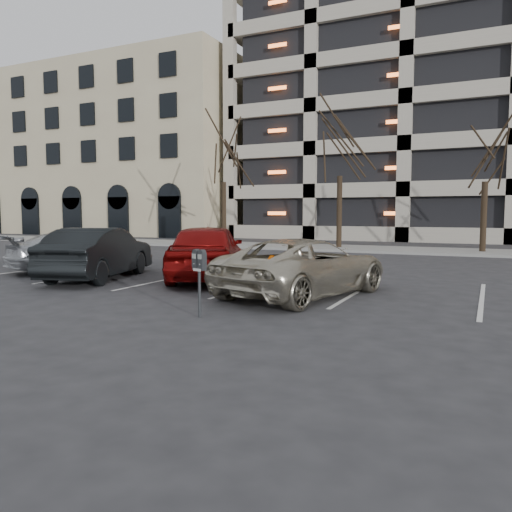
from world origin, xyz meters
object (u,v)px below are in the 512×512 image
at_px(tree_c, 487,137).
at_px(car_red, 207,251).
at_px(car_silver, 77,252).
at_px(parking_meter, 199,266).
at_px(tree_a, 223,143).
at_px(suv_silver, 305,267).
at_px(car_dark, 99,253).
at_px(tree_b, 340,131).

distance_m(tree_c, car_red, 15.92).
bearing_deg(car_silver, parking_meter, 170.68).
height_order(tree_a, parking_meter, tree_a).
height_order(car_red, car_silver, car_red).
xyz_separation_m(suv_silver, car_dark, (-6.52, 0.21, 0.08)).
height_order(tree_b, suv_silver, tree_b).
relative_size(parking_meter, car_dark, 0.27).
relative_size(tree_a, tree_b, 0.96).
xyz_separation_m(suv_silver, car_silver, (-8.61, 1.45, -0.03)).
distance_m(parking_meter, car_red, 5.27).
distance_m(tree_a, car_red, 15.98).
bearing_deg(parking_meter, car_red, 139.13).
relative_size(tree_b, parking_meter, 6.91).
distance_m(tree_a, suv_silver, 18.89).
bearing_deg(tree_b, car_silver, -111.33).
xyz_separation_m(tree_b, tree_c, (7.00, 0.00, -0.77)).
xyz_separation_m(car_red, car_dark, (-3.02, -1.19, -0.07)).
bearing_deg(tree_a, car_silver, -82.51).
xyz_separation_m(tree_c, parking_meter, (-4.55, -18.06, -4.51)).
height_order(tree_c, car_red, tree_c).
xyz_separation_m(tree_a, tree_c, (14.00, 0.00, -0.55)).
bearing_deg(tree_a, tree_c, 0.00).
bearing_deg(parking_meter, tree_a, 137.56).
distance_m(parking_meter, car_dark, 6.55).
distance_m(tree_c, car_dark, 18.43).
distance_m(suv_silver, car_red, 3.77).
bearing_deg(suv_silver, parking_meter, 88.45).
bearing_deg(tree_c, car_dark, -124.70).
xyz_separation_m(tree_c, suv_silver, (-3.62, -14.86, -4.79)).
xyz_separation_m(tree_b, car_silver, (-5.24, -13.41, -5.60)).
distance_m(tree_b, tree_c, 7.04).
bearing_deg(car_silver, car_red, -158.69).
height_order(parking_meter, suv_silver, suv_silver).
distance_m(tree_b, car_red, 14.51).
bearing_deg(car_red, tree_a, -87.44).
height_order(tree_b, car_silver, tree_b).
relative_size(parking_meter, suv_silver, 0.24).
relative_size(tree_a, car_silver, 1.88).
bearing_deg(car_red, suv_silver, 133.77).
xyz_separation_m(parking_meter, suv_silver, (0.93, 3.21, -0.28)).
distance_m(parking_meter, suv_silver, 3.35).
bearing_deg(tree_b, car_dark, -102.12).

